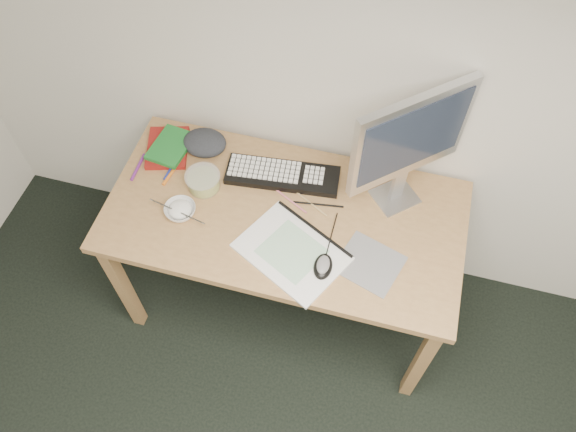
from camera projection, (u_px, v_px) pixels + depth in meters
The scene contains 18 objects.
desk at pixel (284, 225), 2.26m from camera, with size 1.40×0.70×0.75m.
mousepad at pixel (369, 264), 2.06m from camera, with size 0.22×0.20×0.00m, color slate.
sketchpad at pixel (292, 252), 2.09m from camera, with size 0.38×0.27×0.01m, color silver.
keyboard at pixel (283, 175), 2.28m from camera, with size 0.46×0.15×0.03m, color black.
monitor at pixel (410, 140), 1.95m from camera, with size 0.37×0.34×0.55m.
mouse at pixel (323, 265), 2.03m from camera, with size 0.07×0.11×0.04m, color black.
rice_bowl at pixel (180, 210), 2.17m from camera, with size 0.12×0.12×0.04m, color silver.
chopsticks at pixel (177, 211), 2.14m from camera, with size 0.02×0.02×0.24m, color #B4B4B6.
fruit_tub at pixel (203, 181), 2.23m from camera, with size 0.14×0.14×0.07m, color #DDD24E.
book_red at pixel (168, 148), 2.36m from camera, with size 0.17×0.22×0.02m, color maroon.
book_green at pixel (171, 146), 2.34m from camera, with size 0.14×0.20×0.02m, color #1B6F28.
cloth_lump at pixel (205, 143), 2.35m from camera, with size 0.15×0.13×0.06m, color #282B30.
pencil_pink at pixel (290, 200), 2.22m from camera, with size 0.01×0.01×0.18m, color #DA6D82.
pencil_tan at pixel (309, 202), 2.21m from camera, with size 0.01×0.01×0.19m, color tan.
pencil_black at pixel (318, 204), 2.21m from camera, with size 0.01×0.01×0.20m, color black.
marker_blue at pixel (171, 168), 2.31m from camera, with size 0.01×0.01×0.12m, color navy.
marker_orange at pixel (172, 172), 2.30m from camera, with size 0.01×0.01×0.14m, color orange.
marker_purple at pixel (138, 167), 2.31m from camera, with size 0.01×0.01×0.14m, color #6A227E.
Camera 1 is at (0.13, 0.26, 2.57)m, focal length 35.00 mm.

